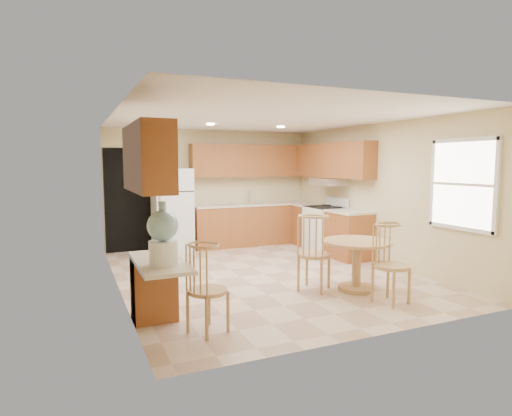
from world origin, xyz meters
name	(u,v)px	position (x,y,z in m)	size (l,w,h in m)	color
floor	(264,274)	(0.00, 0.00, 0.00)	(5.50, 5.50, 0.00)	#CEB095
ceiling	(264,118)	(0.00, 0.00, 2.50)	(4.50, 5.50, 0.02)	white
wall_back	(211,188)	(0.00, 2.75, 1.25)	(4.50, 0.02, 2.50)	beige
wall_front	(377,217)	(0.00, -2.75, 1.25)	(4.50, 0.02, 2.50)	beige
wall_left	(117,203)	(-2.25, 0.00, 1.25)	(0.02, 5.50, 2.50)	beige
wall_right	(377,194)	(2.25, 0.00, 1.25)	(0.02, 5.50, 2.50)	beige
doorway	(129,200)	(-1.75, 2.73, 1.05)	(0.90, 0.02, 2.10)	black
base_cab_back	(254,225)	(0.88, 2.45, 0.43)	(2.75, 0.60, 0.87)	#9D5728
counter_back	(254,204)	(0.88, 2.45, 0.89)	(2.75, 0.63, 0.04)	beige
base_cab_right_a	(309,225)	(1.95, 1.85, 0.43)	(0.60, 0.59, 0.87)	#9D5728
counter_right_a	(310,205)	(1.95, 1.85, 0.89)	(0.63, 0.59, 0.04)	beige
base_cab_right_b	(349,236)	(1.95, 0.40, 0.43)	(0.60, 0.80, 0.87)	#9D5728
counter_right_b	(350,212)	(1.95, 0.40, 0.89)	(0.63, 0.80, 0.04)	beige
upper_cab_back	(251,161)	(0.88, 2.58, 1.85)	(2.75, 0.33, 0.70)	#9D5728
upper_cab_right	(332,161)	(2.08, 1.21, 1.85)	(0.33, 2.42, 0.70)	#9D5728
upper_cab_left	(147,158)	(-2.08, -1.60, 1.85)	(0.33, 1.40, 0.70)	#9D5728
sink	(253,203)	(0.85, 2.45, 0.91)	(0.78, 0.44, 0.01)	silver
range_hood	(329,182)	(2.00, 1.18, 1.42)	(0.50, 0.76, 0.14)	silver
desk_pedestal	(154,289)	(-2.00, -1.32, 0.36)	(0.48, 0.42, 0.72)	#9D5728
desk_top	(160,262)	(-2.00, -1.70, 0.75)	(0.50, 1.20, 0.04)	beige
window	(463,184)	(2.23, -1.85, 1.50)	(0.06, 1.12, 1.30)	white
can_light_a	(210,124)	(-0.50, 1.20, 2.48)	(0.14, 0.14, 0.02)	white
can_light_b	(281,127)	(0.90, 1.20, 2.48)	(0.14, 0.14, 0.02)	white
refrigerator	(172,210)	(-0.95, 2.40, 0.85)	(0.75, 0.73, 1.69)	white
stove	(325,228)	(1.92, 1.18, 0.47)	(0.65, 0.76, 1.09)	white
dining_table	(357,258)	(0.84, -1.32, 0.47)	(0.96, 0.96, 0.71)	tan
chair_table_a	(318,246)	(0.29, -1.17, 0.65)	(0.47, 0.59, 1.06)	tan
chair_table_b	(397,257)	(0.89, -2.07, 0.62)	(0.45, 0.47, 1.02)	tan
chair_desk	(210,281)	(-1.55, -2.04, 0.58)	(0.42, 0.54, 0.95)	tan
water_crock	(163,236)	(-2.00, -1.91, 1.06)	(0.31, 0.31, 0.65)	white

